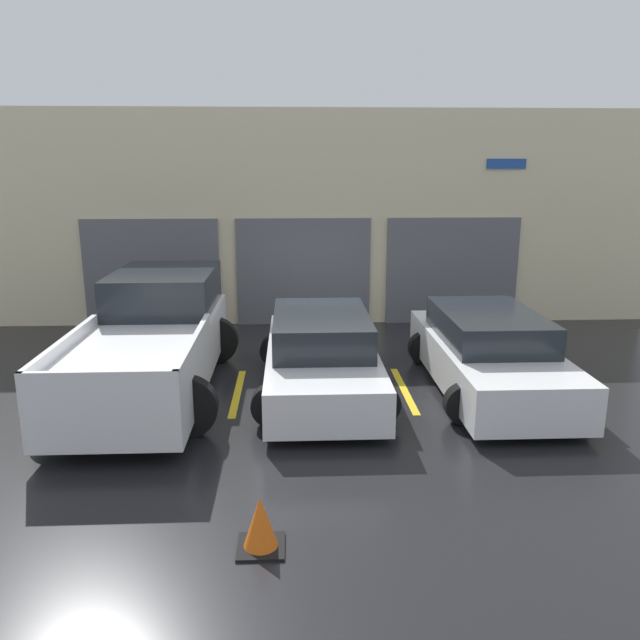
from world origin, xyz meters
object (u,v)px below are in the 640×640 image
sedan_side (321,356)px  traffic_cone (260,525)px  sedan_white (488,353)px  pickup_truck (154,339)px

sedan_side → traffic_cone: size_ratio=8.05×
sedan_white → sedan_side: size_ratio=1.03×
traffic_cone → pickup_truck: bearing=113.0°
pickup_truck → traffic_cone: 5.11m
sedan_white → traffic_cone: (-3.58, -4.37, -0.37)m
sedan_white → sedan_side: sedan_white is taller
pickup_truck → sedan_side: 2.81m
sedan_white → traffic_cone: bearing=-129.4°
pickup_truck → sedan_white: (5.57, -0.30, -0.23)m
sedan_white → traffic_cone: 5.66m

